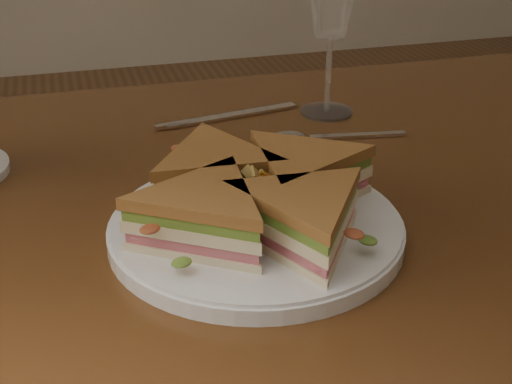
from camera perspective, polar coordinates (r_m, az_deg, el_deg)
table at (r=0.87m, az=0.82°, el=-5.30°), size 1.20×0.80×0.75m
plate at (r=0.71m, az=0.00°, el=-3.02°), size 0.29×0.29×0.02m
sandwich_wedges at (r=0.69m, az=0.00°, el=-0.37°), size 0.32×0.32×0.06m
crisps_mound at (r=0.69m, az=0.00°, el=-0.66°), size 0.09×0.09×0.05m
spoon at (r=0.94m, az=3.91°, el=4.41°), size 0.18×0.05×0.01m
knife at (r=1.01m, az=-2.66°, el=5.98°), size 0.21×0.05×0.00m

